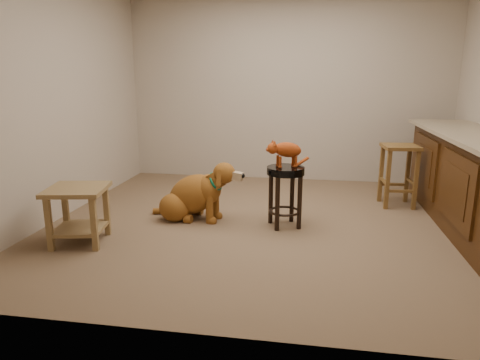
% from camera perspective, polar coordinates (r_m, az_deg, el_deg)
% --- Properties ---
extents(floor, '(4.50, 4.00, 0.01)m').
position_cam_1_polar(floor, '(4.42, 4.40, -5.80)').
color(floor, brown).
rests_on(floor, ground).
extents(room_shell, '(4.54, 4.04, 2.62)m').
position_cam_1_polar(room_shell, '(4.17, 4.84, 16.44)').
color(room_shell, '#AB9D8A').
rests_on(room_shell, ground).
extents(cabinet_run, '(0.70, 2.56, 0.94)m').
position_cam_1_polar(cabinet_run, '(4.84, 28.41, -0.30)').
color(cabinet_run, '#40230B').
rests_on(cabinet_run, ground).
extents(padded_stool, '(0.41, 0.41, 0.61)m').
position_cam_1_polar(padded_stool, '(4.24, 6.06, -0.59)').
color(padded_stool, black).
rests_on(padded_stool, ground).
extents(wood_stool, '(0.42, 0.42, 0.71)m').
position_cam_1_polar(wood_stool, '(5.25, 20.33, 0.70)').
color(wood_stool, brown).
rests_on(wood_stool, ground).
extents(side_table, '(0.58, 0.58, 0.52)m').
position_cam_1_polar(side_table, '(4.09, -20.76, -3.33)').
color(side_table, brown).
rests_on(side_table, ground).
extents(golden_retriever, '(1.05, 0.56, 0.67)m').
position_cam_1_polar(golden_retriever, '(4.51, -6.16, -2.10)').
color(golden_retriever, brown).
rests_on(golden_retriever, ground).
extents(tabby_kitten, '(0.42, 0.30, 0.30)m').
position_cam_1_polar(tabby_kitten, '(4.17, 6.03, 3.92)').
color(tabby_kitten, maroon).
rests_on(tabby_kitten, padded_stool).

